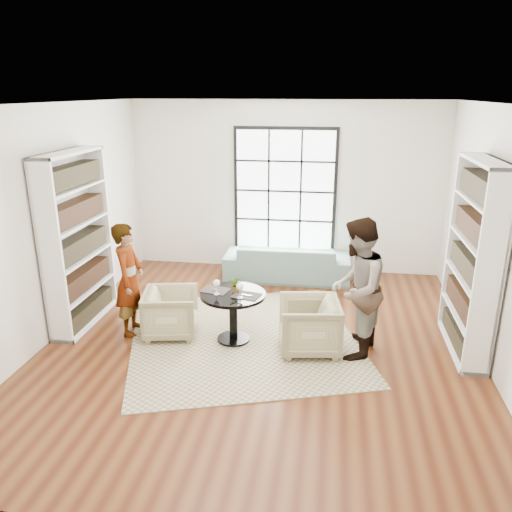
% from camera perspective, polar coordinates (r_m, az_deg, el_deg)
% --- Properties ---
extents(ground, '(6.00, 6.00, 0.00)m').
position_cam_1_polar(ground, '(6.60, 0.48, -10.04)').
color(ground, '#5A3015').
extents(room_shell, '(6.00, 6.01, 6.00)m').
position_cam_1_polar(room_shell, '(6.61, 1.19, 1.84)').
color(room_shell, silver).
rests_on(room_shell, ground).
extents(rug, '(3.66, 3.66, 0.01)m').
position_cam_1_polar(rug, '(6.73, -1.44, -9.36)').
color(rug, tan).
rests_on(rug, ground).
extents(pedestal_table, '(0.84, 0.84, 0.67)m').
position_cam_1_polar(pedestal_table, '(6.48, -2.63, -5.77)').
color(pedestal_table, black).
rests_on(pedestal_table, ground).
extents(sofa, '(2.17, 0.89, 0.63)m').
position_cam_1_polar(sofa, '(8.69, 3.58, -0.60)').
color(sofa, slate).
rests_on(sofa, ground).
extents(armchair_left, '(0.82, 0.81, 0.64)m').
position_cam_1_polar(armchair_left, '(6.80, -9.68, -6.42)').
color(armchair_left, tan).
rests_on(armchair_left, ground).
extents(armchair_right, '(0.85, 0.83, 0.68)m').
position_cam_1_polar(armchair_right, '(6.35, 6.08, -7.91)').
color(armchair_right, '#C6B78D').
rests_on(armchair_right, ground).
extents(person_left, '(0.41, 0.59, 1.53)m').
position_cam_1_polar(person_left, '(6.81, -14.28, -2.61)').
color(person_left, gray).
rests_on(person_left, ground).
extents(person_right, '(0.85, 0.98, 1.74)m').
position_cam_1_polar(person_right, '(6.14, 11.39, -3.71)').
color(person_right, gray).
rests_on(person_right, ground).
extents(placemat_left, '(0.39, 0.33, 0.01)m').
position_cam_1_polar(placemat_left, '(6.51, -4.64, -3.91)').
color(placemat_left, '#262421').
rests_on(placemat_left, pedestal_table).
extents(placemat_right, '(0.39, 0.33, 0.01)m').
position_cam_1_polar(placemat_right, '(6.33, -1.11, -4.53)').
color(placemat_right, '#262421').
rests_on(placemat_right, pedestal_table).
extents(cutlery_left, '(0.19, 0.25, 0.01)m').
position_cam_1_polar(cutlery_left, '(6.51, -4.65, -3.85)').
color(cutlery_left, silver).
rests_on(cutlery_left, placemat_left).
extents(cutlery_right, '(0.19, 0.25, 0.01)m').
position_cam_1_polar(cutlery_right, '(6.32, -1.11, -4.47)').
color(cutlery_right, silver).
rests_on(cutlery_right, placemat_right).
extents(wine_glass_left, '(0.09, 0.09, 0.20)m').
position_cam_1_polar(wine_glass_left, '(6.33, -4.54, -3.19)').
color(wine_glass_left, silver).
rests_on(wine_glass_left, pedestal_table).
extents(wine_glass_right, '(0.09, 0.09, 0.21)m').
position_cam_1_polar(wine_glass_right, '(6.20, -1.86, -3.57)').
color(wine_glass_right, silver).
rests_on(wine_glass_right, pedestal_table).
extents(flower_centerpiece, '(0.21, 0.18, 0.22)m').
position_cam_1_polar(flower_centerpiece, '(6.40, -2.22, -3.25)').
color(flower_centerpiece, gray).
rests_on(flower_centerpiece, pedestal_table).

